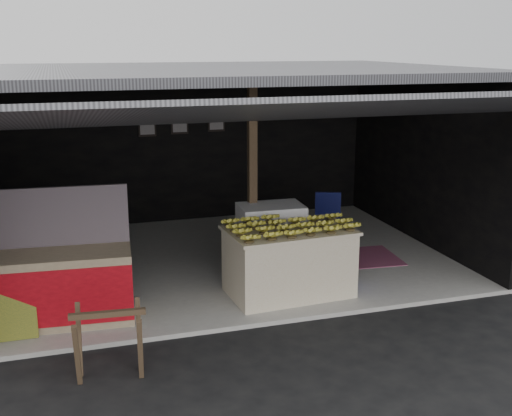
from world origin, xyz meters
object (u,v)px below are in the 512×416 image
object	(u,v)px
plastic_chair	(328,215)
water_barrel	(343,268)
banana_table	(289,261)
neighbor_stall	(66,283)
sawhorse	(109,336)
white_crate	(271,239)

from	to	relation	value
plastic_chair	water_barrel	bearing A→B (deg)	-85.58
banana_table	neighbor_stall	bearing A→B (deg)	177.20
banana_table	water_barrel	size ratio (longest dim) A/B	3.42
sawhorse	plastic_chair	xyz separation A→B (m)	(3.84, 3.27, 0.12)
banana_table	white_crate	distance (m)	0.86
white_crate	water_barrel	distance (m)	1.16
neighbor_stall	plastic_chair	size ratio (longest dim) A/B	1.80
neighbor_stall	water_barrel	bearing A→B (deg)	5.98
sawhorse	plastic_chair	size ratio (longest dim) A/B	0.85
sawhorse	plastic_chair	world-z (taller)	plastic_chair
white_crate	water_barrel	size ratio (longest dim) A/B	2.06
neighbor_stall	sawhorse	bearing A→B (deg)	-70.75
water_barrel	white_crate	bearing A→B (deg)	135.17
banana_table	plastic_chair	xyz separation A→B (m)	(1.34, 1.77, 0.07)
banana_table	sawhorse	xyz separation A→B (m)	(-2.50, -1.50, -0.05)
banana_table	water_barrel	xyz separation A→B (m)	(0.83, 0.06, -0.21)
neighbor_stall	water_barrel	size ratio (longest dim) A/B	3.25
banana_table	neighbor_stall	size ratio (longest dim) A/B	1.06
sawhorse	water_barrel	bearing A→B (deg)	30.27
banana_table	water_barrel	bearing A→B (deg)	0.43
white_crate	neighbor_stall	bearing A→B (deg)	-160.58
banana_table	plastic_chair	bearing A→B (deg)	49.43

